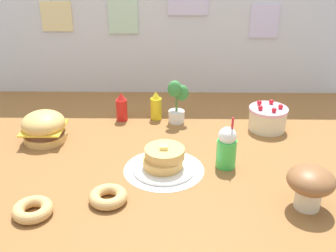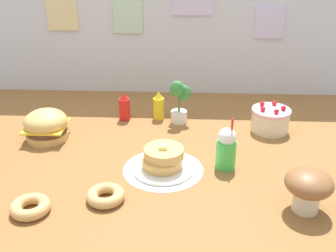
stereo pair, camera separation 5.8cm
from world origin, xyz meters
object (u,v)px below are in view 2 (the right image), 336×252
at_px(burger, 46,125).
at_px(potted_plant, 179,100).
at_px(donut_chocolate, 106,195).
at_px(mushroom_stool, 308,186).
at_px(mustard_bottle, 158,106).
at_px(cream_soda_cup, 226,148).
at_px(pancake_stack, 163,160).
at_px(layer_cake, 270,120).
at_px(ketchup_bottle, 124,107).
at_px(donut_pink_glaze, 30,207).

distance_m(burger, potted_plant, 0.74).
xyz_separation_m(donut_chocolate, mushroom_stool, (0.81, -0.02, 0.09)).
relative_size(mustard_bottle, potted_plant, 0.66).
bearing_deg(cream_soda_cup, pancake_stack, -172.62).
bearing_deg(mustard_bottle, layer_cake, -11.66).
bearing_deg(mushroom_stool, burger, 155.27).
distance_m(layer_cake, ketchup_bottle, 0.84).
xyz_separation_m(burger, layer_cake, (1.21, 0.16, -0.01)).
height_order(ketchup_bottle, donut_chocolate, ketchup_bottle).
xyz_separation_m(ketchup_bottle, cream_soda_cup, (0.55, -0.52, 0.02)).
bearing_deg(donut_pink_glaze, pancake_stack, 34.02).
xyz_separation_m(mustard_bottle, potted_plant, (0.13, -0.04, 0.06)).
distance_m(cream_soda_cup, mushroom_stool, 0.43).
distance_m(mustard_bottle, cream_soda_cup, 0.64).
bearing_deg(potted_plant, layer_cake, -9.88).
distance_m(layer_cake, mustard_bottle, 0.65).
height_order(donut_pink_glaze, mushroom_stool, mushroom_stool).
bearing_deg(donut_chocolate, pancake_stack, 48.48).
distance_m(burger, donut_pink_glaze, 0.65).
bearing_deg(cream_soda_cup, ketchup_bottle, 136.92).
height_order(layer_cake, donut_pink_glaze, layer_cake).
relative_size(ketchup_bottle, donut_pink_glaze, 1.08).
height_order(mustard_bottle, donut_chocolate, mustard_bottle).
distance_m(pancake_stack, ketchup_bottle, 0.61).
bearing_deg(pancake_stack, potted_plant, 83.36).
bearing_deg(mushroom_stool, potted_plant, 122.89).
bearing_deg(layer_cake, potted_plant, 170.12).
distance_m(donut_pink_glaze, mushroom_stool, 1.09).
bearing_deg(donut_pink_glaze, donut_chocolate, 17.61).
distance_m(ketchup_bottle, mustard_bottle, 0.20).
bearing_deg(layer_cake, pancake_stack, -142.04).
xyz_separation_m(potted_plant, mushroom_stool, (0.52, -0.81, -0.03)).
bearing_deg(ketchup_bottle, layer_cake, -7.50).
xyz_separation_m(burger, donut_chocolate, (0.42, -0.54, -0.05)).
bearing_deg(pancake_stack, mustard_bottle, 96.35).
distance_m(cream_soda_cup, donut_pink_glaze, 0.89).
bearing_deg(pancake_stack, mushroom_stool, -25.18).
xyz_separation_m(pancake_stack, donut_chocolate, (-0.22, -0.25, -0.03)).
xyz_separation_m(mustard_bottle, donut_chocolate, (-0.16, -0.83, -0.05)).
xyz_separation_m(ketchup_bottle, mushroom_stool, (0.84, -0.83, 0.03)).
bearing_deg(mushroom_stool, mustard_bottle, 127.33).
bearing_deg(ketchup_bottle, burger, -145.07).
distance_m(burger, mushroom_stool, 1.35).
distance_m(layer_cake, cream_soda_cup, 0.49).
bearing_deg(mushroom_stool, pancake_stack, 154.82).
distance_m(layer_cake, donut_pink_glaze, 1.33).
relative_size(pancake_stack, mushroom_stool, 1.55).
bearing_deg(cream_soda_cup, mushroom_stool, -46.89).
xyz_separation_m(burger, potted_plant, (0.70, 0.24, 0.06)).
bearing_deg(burger, pancake_stack, -24.32).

